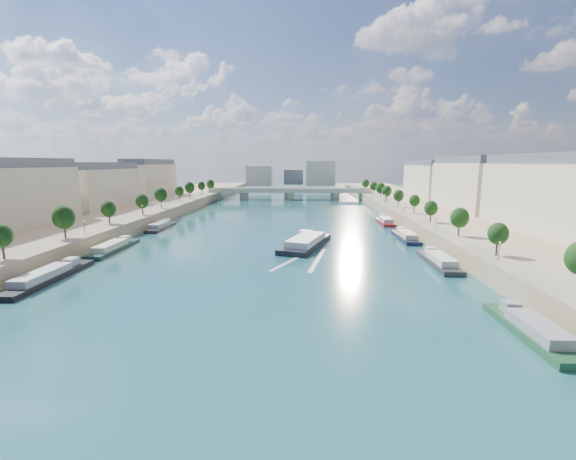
{
  "coord_description": "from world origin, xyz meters",
  "views": [
    {
      "loc": [
        11.11,
        -36.72,
        25.84
      ],
      "look_at": [
        5.86,
        81.52,
        5.0
      ],
      "focal_mm": 24.0,
      "sensor_mm": 36.0,
      "label": 1
    }
  ],
  "objects": [
    {
      "name": "skyline",
      "position": [
        3.19,
        319.52,
        14.66
      ],
      "size": [
        79.0,
        42.0,
        22.0
      ],
      "color": "beige",
      "rests_on": "ground"
    },
    {
      "name": "wake",
      "position": [
        11.43,
        64.21,
        0.02
      ],
      "size": [
        15.19,
        25.8,
        0.04
      ],
      "color": "silver",
      "rests_on": "ground"
    },
    {
      "name": "pave_left",
      "position": [
        -57.0,
        100.0,
        5.05
      ],
      "size": [
        14.0,
        520.0,
        0.1
      ],
      "primitive_type": "cube",
      "color": "gray",
      "rests_on": "quay_left"
    },
    {
      "name": "bridge",
      "position": [
        0.0,
        233.63,
        5.08
      ],
      "size": [
        112.0,
        12.0,
        8.15
      ],
      "color": "#C1B79E",
      "rests_on": "ground"
    },
    {
      "name": "trees_left",
      "position": [
        -55.0,
        102.0,
        10.48
      ],
      "size": [
        4.8,
        268.8,
        8.26
      ],
      "color": "#382B1E",
      "rests_on": "ground"
    },
    {
      "name": "lamps_right",
      "position": [
        52.5,
        105.0,
        7.78
      ],
      "size": [
        0.36,
        200.36,
        4.28
      ],
      "color": "black",
      "rests_on": "ground"
    },
    {
      "name": "tour_barge",
      "position": [
        11.43,
        80.75,
        1.19
      ],
      "size": [
        17.24,
        31.47,
        4.11
      ],
      "rotation": [
        0.0,
        0.0,
        -0.3
      ],
      "color": "black",
      "rests_on": "ground"
    },
    {
      "name": "quay_right",
      "position": [
        72.0,
        100.0,
        2.5
      ],
      "size": [
        44.0,
        520.0,
        5.0
      ],
      "primitive_type": "cube",
      "color": "#9E8460",
      "rests_on": "ground"
    },
    {
      "name": "buildings_right",
      "position": [
        85.0,
        112.0,
        16.45
      ],
      "size": [
        16.0,
        226.0,
        23.2
      ],
      "color": "beige",
      "rests_on": "ground"
    },
    {
      "name": "trees_right",
      "position": [
        55.0,
        110.0,
        10.48
      ],
      "size": [
        4.8,
        268.8,
        8.26
      ],
      "color": "#382B1E",
      "rests_on": "ground"
    },
    {
      "name": "pave_right",
      "position": [
        57.0,
        100.0,
        5.05
      ],
      "size": [
        14.0,
        520.0,
        0.1
      ],
      "primitive_type": "cube",
      "color": "gray",
      "rests_on": "quay_right"
    },
    {
      "name": "moored_barges_left",
      "position": [
        -45.5,
        40.23,
        0.84
      ],
      "size": [
        5.0,
        155.77,
        3.6
      ],
      "color": "#181C36",
      "rests_on": "ground"
    },
    {
      "name": "ground",
      "position": [
        0.0,
        100.0,
        0.0
      ],
      "size": [
        700.0,
        700.0,
        0.0
      ],
      "primitive_type": "plane",
      "color": "#0D333B",
      "rests_on": "ground"
    },
    {
      "name": "quay_left",
      "position": [
        -72.0,
        100.0,
        2.5
      ],
      "size": [
        44.0,
        520.0,
        5.0
      ],
      "primitive_type": "cube",
      "color": "#9E8460",
      "rests_on": "ground"
    },
    {
      "name": "buildings_left",
      "position": [
        -85.0,
        112.0,
        16.45
      ],
      "size": [
        16.0,
        226.0,
        23.2
      ],
      "color": "beige",
      "rests_on": "ground"
    },
    {
      "name": "moored_barges_right",
      "position": [
        45.5,
        55.94,
        0.84
      ],
      "size": [
        5.0,
        162.09,
        3.6
      ],
      "color": "black",
      "rests_on": "ground"
    },
    {
      "name": "lamps_left",
      "position": [
        -52.5,
        90.0,
        7.78
      ],
      "size": [
        0.36,
        200.36,
        4.28
      ],
      "color": "black",
      "rests_on": "ground"
    }
  ]
}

